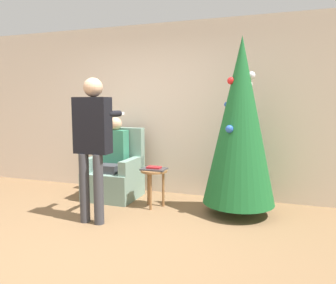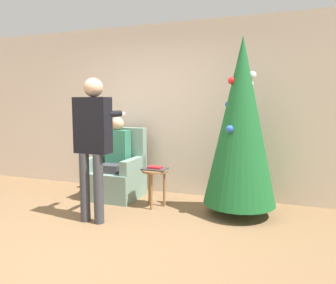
{
  "view_description": "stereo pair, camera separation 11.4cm",
  "coord_description": "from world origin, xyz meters",
  "px_view_note": "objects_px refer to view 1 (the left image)",
  "views": [
    {
      "loc": [
        1.87,
        -2.75,
        1.46
      ],
      "look_at": [
        0.55,
        1.06,
        0.98
      ],
      "focal_mm": 35.0,
      "sensor_mm": 36.0,
      "label": 1
    },
    {
      "loc": [
        1.97,
        -2.71,
        1.46
      ],
      "look_at": [
        0.55,
        1.06,
        0.98
      ],
      "focal_mm": 35.0,
      "sensor_mm": 36.0,
      "label": 2
    }
  ],
  "objects_px": {
    "person_seated": "(113,154)",
    "person_standing": "(93,136)",
    "armchair": "(115,175)",
    "side_stool": "(154,177)",
    "christmas_tree": "(240,121)"
  },
  "relations": [
    {
      "from": "armchair",
      "to": "person_seated",
      "type": "distance_m",
      "value": 0.33
    },
    {
      "from": "christmas_tree",
      "to": "armchair",
      "type": "distance_m",
      "value": 2.11
    },
    {
      "from": "christmas_tree",
      "to": "person_seated",
      "type": "bearing_deg",
      "value": 176.0
    },
    {
      "from": "person_seated",
      "to": "christmas_tree",
      "type": "bearing_deg",
      "value": -4.0
    },
    {
      "from": "christmas_tree",
      "to": "side_stool",
      "type": "bearing_deg",
      "value": -175.3
    },
    {
      "from": "person_standing",
      "to": "side_stool",
      "type": "xyz_separation_m",
      "value": [
        0.49,
        0.77,
        -0.63
      ]
    },
    {
      "from": "person_standing",
      "to": "armchair",
      "type": "bearing_deg",
      "value": 104.47
    },
    {
      "from": "armchair",
      "to": "side_stool",
      "type": "xyz_separation_m",
      "value": [
        0.75,
        -0.27,
        0.08
      ]
    },
    {
      "from": "person_seated",
      "to": "armchair",
      "type": "bearing_deg",
      "value": 90.0
    },
    {
      "from": "christmas_tree",
      "to": "person_seated",
      "type": "distance_m",
      "value": 1.99
    },
    {
      "from": "side_stool",
      "to": "person_seated",
      "type": "bearing_deg",
      "value": 163.16
    },
    {
      "from": "christmas_tree",
      "to": "person_seated",
      "type": "xyz_separation_m",
      "value": [
        -1.91,
        0.13,
        -0.54
      ]
    },
    {
      "from": "person_seated",
      "to": "person_standing",
      "type": "xyz_separation_m",
      "value": [
        0.27,
        -0.99,
        0.38
      ]
    },
    {
      "from": "christmas_tree",
      "to": "person_standing",
      "type": "distance_m",
      "value": 1.86
    },
    {
      "from": "person_seated",
      "to": "side_stool",
      "type": "relative_size",
      "value": 2.33
    }
  ]
}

